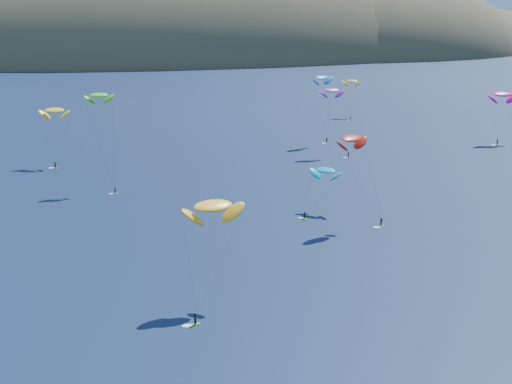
{
  "coord_description": "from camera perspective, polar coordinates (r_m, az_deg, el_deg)",
  "views": [
    {
      "loc": [
        -27.48,
        -66.02,
        51.27
      ],
      "look_at": [
        2.47,
        80.0,
        9.0
      ],
      "focal_mm": 50.0,
      "sensor_mm": 36.0,
      "label": 1
    }
  ],
  "objects": [
    {
      "name": "kitesurfer_2",
      "position": [
        119.41,
        -3.45,
        -1.12
      ],
      "size": [
        11.1,
        13.79,
        19.42
      ],
      "rotation": [
        0.0,
        0.0,
        0.21
      ],
      "color": "#9AC916",
      "rests_on": "ground"
    },
    {
      "name": "kitesurfer_3",
      "position": [
        193.96,
        -12.46,
        7.56
      ],
      "size": [
        7.52,
        11.32,
        26.7
      ],
      "rotation": [
        0.0,
        0.0,
        0.1
      ],
      "color": "#9AC916",
      "rests_on": "ground"
    },
    {
      "name": "kitesurfer_4",
      "position": [
        248.22,
        5.3,
        9.11
      ],
      "size": [
        9.45,
        7.45,
        24.96
      ],
      "rotation": [
        0.0,
        0.0,
        0.47
      ],
      "color": "#9AC916",
      "rests_on": "ground"
    },
    {
      "name": "kitesurfer_8",
      "position": [
        263.25,
        19.14,
        7.41
      ],
      "size": [
        10.86,
        8.4,
        19.69
      ],
      "rotation": [
        0.0,
        0.0,
        0.01
      ],
      "color": "#9AC916",
      "rests_on": "ground"
    },
    {
      "name": "kitesurfer_9",
      "position": [
        159.7,
        7.67,
        4.26
      ],
      "size": [
        11.89,
        8.58,
        22.11
      ],
      "rotation": [
        0.0,
        0.0,
        0.52
      ],
      "color": "#9AC916",
      "rests_on": "ground"
    },
    {
      "name": "kitesurfer_11",
      "position": [
        304.15,
        7.66,
        8.79
      ],
      "size": [
        8.24,
        13.83,
        16.79
      ],
      "rotation": [
        0.0,
        0.0,
        -0.35
      ],
      "color": "#9AC916",
      "rests_on": "ground"
    },
    {
      "name": "kitesurfer_1",
      "position": [
        224.12,
        -15.84,
        6.3
      ],
      "size": [
        9.76,
        9.45,
        19.03
      ],
      "rotation": [
        0.0,
        0.0,
        -0.23
      ],
      "color": "#9AC916",
      "rests_on": "ground"
    },
    {
      "name": "island",
      "position": [
        634.97,
        -5.58,
        10.16
      ],
      "size": [
        730.0,
        300.0,
        210.0
      ],
      "color": "#3D3526",
      "rests_on": "ground"
    },
    {
      "name": "kitesurfer_6",
      "position": [
        231.34,
        6.08,
        8.09
      ],
      "size": [
        8.63,
        10.21,
        22.78
      ],
      "rotation": [
        0.0,
        0.0,
        0.07
      ],
      "color": "#9AC916",
      "rests_on": "ground"
    },
    {
      "name": "kitesurfer_5",
      "position": [
        171.11,
        5.58,
        1.73
      ],
      "size": [
        11.35,
        10.48,
        11.98
      ],
      "rotation": [
        0.0,
        0.0,
        -0.74
      ],
      "color": "#9AC916",
      "rests_on": "ground"
    }
  ]
}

